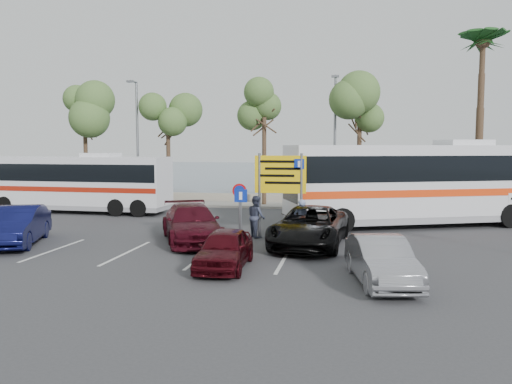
% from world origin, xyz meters
% --- Properties ---
extents(ground, '(120.00, 120.00, 0.00)m').
position_xyz_m(ground, '(0.00, 0.00, 0.00)').
color(ground, '#363638').
rests_on(ground, ground).
extents(kerb_strip, '(44.00, 2.40, 0.15)m').
position_xyz_m(kerb_strip, '(0.00, 14.00, 0.07)').
color(kerb_strip, gray).
rests_on(kerb_strip, ground).
extents(seawall, '(48.00, 0.80, 0.60)m').
position_xyz_m(seawall, '(0.00, 16.00, 0.30)').
color(seawall, gray).
rests_on(seawall, ground).
extents(sea, '(140.00, 140.00, 0.00)m').
position_xyz_m(sea, '(0.00, 60.00, 0.01)').
color(sea, '#3B515F').
rests_on(sea, ground).
extents(tree_far_left, '(3.20, 3.20, 7.60)m').
position_xyz_m(tree_far_left, '(-14.00, 14.00, 6.33)').
color(tree_far_left, '#382619').
rests_on(tree_far_left, kerb_strip).
extents(tree_left, '(3.20, 3.20, 7.20)m').
position_xyz_m(tree_left, '(-8.00, 14.00, 6.00)').
color(tree_left, '#382619').
rests_on(tree_left, kerb_strip).
extents(tree_mid, '(3.20, 3.20, 8.00)m').
position_xyz_m(tree_mid, '(-1.50, 14.00, 6.65)').
color(tree_mid, '#382619').
rests_on(tree_mid, kerb_strip).
extents(tree_right, '(3.20, 3.20, 7.40)m').
position_xyz_m(tree_right, '(4.50, 14.00, 6.17)').
color(tree_right, '#382619').
rests_on(tree_right, kerb_strip).
extents(palm_tree, '(4.80, 4.80, 11.20)m').
position_xyz_m(palm_tree, '(11.50, 14.00, 9.87)').
color(palm_tree, '#382619').
rests_on(palm_tree, kerb_strip).
extents(street_lamp_left, '(0.45, 1.15, 8.01)m').
position_xyz_m(street_lamp_left, '(-10.00, 13.52, 4.60)').
color(street_lamp_left, slate).
rests_on(street_lamp_left, kerb_strip).
extents(street_lamp_right, '(0.45, 1.15, 8.01)m').
position_xyz_m(street_lamp_right, '(3.00, 13.52, 4.60)').
color(street_lamp_right, slate).
rests_on(street_lamp_right, kerb_strip).
extents(direction_sign, '(2.20, 0.12, 3.60)m').
position_xyz_m(direction_sign, '(1.00, 3.20, 2.43)').
color(direction_sign, slate).
rests_on(direction_sign, ground).
extents(sign_no_stop, '(0.60, 0.08, 2.35)m').
position_xyz_m(sign_no_stop, '(-0.60, 2.38, 1.58)').
color(sign_no_stop, slate).
rests_on(sign_no_stop, ground).
extents(sign_parking, '(0.50, 0.07, 2.25)m').
position_xyz_m(sign_parking, '(-0.20, 0.79, 1.47)').
color(sign_parking, slate).
rests_on(sign_parking, ground).
extents(lane_markings, '(12.02, 4.20, 0.01)m').
position_xyz_m(lane_markings, '(-1.14, -1.00, 0.00)').
color(lane_markings, silver).
rests_on(lane_markings, ground).
extents(coach_bus_left, '(11.36, 2.77, 3.52)m').
position_xyz_m(coach_bus_left, '(-12.00, 9.16, 1.63)').
color(coach_bus_left, silver).
rests_on(coach_bus_left, ground).
extents(coach_bus_right, '(13.63, 7.60, 4.21)m').
position_xyz_m(coach_bus_right, '(7.50, 7.52, 1.95)').
color(coach_bus_right, silver).
rests_on(coach_bus_right, ground).
extents(car_blue, '(3.14, 4.90, 1.53)m').
position_xyz_m(car_blue, '(-9.00, -0.36, 0.76)').
color(car_blue, '#0E1245').
rests_on(car_blue, ground).
extents(car_maroon, '(4.12, 5.61, 1.51)m').
position_xyz_m(car_maroon, '(-2.41, 1.50, 0.75)').
color(car_maroon, '#480C17').
rests_on(car_maroon, ground).
extents(car_red, '(1.61, 3.74, 1.26)m').
position_xyz_m(car_red, '(-0.01, -2.56, 0.63)').
color(car_red, '#420910').
rests_on(car_red, ground).
extents(suv_black, '(3.08, 5.78, 1.54)m').
position_xyz_m(suv_black, '(2.39, 1.50, 0.77)').
color(suv_black, black).
rests_on(suv_black, ground).
extents(car_silver_b, '(2.10, 4.19, 1.32)m').
position_xyz_m(car_silver_b, '(4.79, -3.50, 0.66)').
color(car_silver_b, gray).
rests_on(car_silver_b, ground).
extents(pedestrian_near, '(0.75, 0.65, 1.72)m').
position_xyz_m(pedestrian_near, '(1.96, 2.54, 0.86)').
color(pedestrian_near, '#7E8FB7').
rests_on(pedestrian_near, ground).
extents(pedestrian_far, '(1.05, 1.10, 1.79)m').
position_xyz_m(pedestrian_far, '(0.00, 3.01, 0.90)').
color(pedestrian_far, '#353A4F').
rests_on(pedestrian_far, ground).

